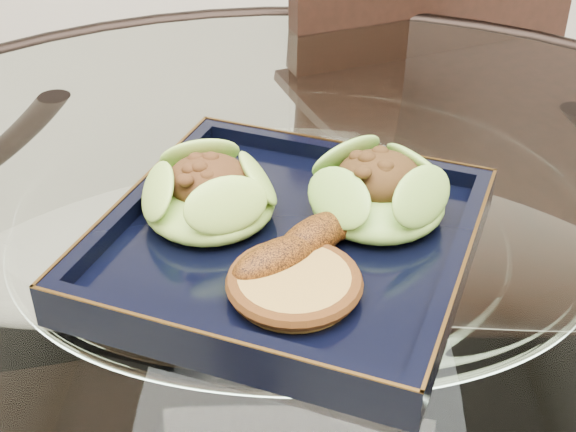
{
  "coord_description": "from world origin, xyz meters",
  "views": [
    {
      "loc": [
        0.02,
        -0.5,
        1.14
      ],
      "look_at": [
        -0.01,
        -0.0,
        0.8
      ],
      "focal_mm": 50.0,
      "sensor_mm": 36.0,
      "label": 1
    }
  ],
  "objects": [
    {
      "name": "dining_table",
      "position": [
        -0.0,
        -0.0,
        0.6
      ],
      "size": [
        1.13,
        1.13,
        0.77
      ],
      "color": "white",
      "rests_on": "ground"
    },
    {
      "name": "dining_chair",
      "position": [
        0.21,
        0.45,
        0.57
      ],
      "size": [
        0.59,
        0.59,
        1.03
      ],
      "rotation": [
        0.0,
        0.0,
        0.43
      ],
      "color": "black",
      "rests_on": "ground"
    },
    {
      "name": "navy_plate",
      "position": [
        -0.01,
        -0.0,
        0.77
      ],
      "size": [
        0.34,
        0.34,
        0.02
      ],
      "primitive_type": "cube",
      "rotation": [
        0.0,
        0.0,
        -0.31
      ],
      "color": "black",
      "rests_on": "dining_table"
    },
    {
      "name": "lettuce_wrap_left",
      "position": [
        -0.07,
        0.02,
        0.8
      ],
      "size": [
        0.11,
        0.11,
        0.04
      ],
      "primitive_type": "ellipsoid",
      "rotation": [
        0.0,
        0.0,
        -0.04
      ],
      "color": "#6EA12E",
      "rests_on": "navy_plate"
    },
    {
      "name": "lettuce_wrap_right",
      "position": [
        0.06,
        0.03,
        0.8
      ],
      "size": [
        0.13,
        0.13,
        0.04
      ],
      "primitive_type": "ellipsoid",
      "rotation": [
        0.0,
        0.0,
        0.33
      ],
      "color": "olive",
      "rests_on": "navy_plate"
    },
    {
      "name": "roasted_plantain",
      "position": [
        0.01,
        -0.02,
        0.8
      ],
      "size": [
        0.12,
        0.13,
        0.03
      ],
      "primitive_type": "ellipsoid",
      "rotation": [
        0.0,
        0.0,
        0.85
      ],
      "color": "#67320A",
      "rests_on": "navy_plate"
    },
    {
      "name": "crumb_patty",
      "position": [
        -0.0,
        -0.07,
        0.79
      ],
      "size": [
        0.1,
        0.1,
        0.02
      ],
      "primitive_type": "cylinder",
      "rotation": [
        0.0,
        0.0,
        -0.28
      ],
      "color": "#AC8239",
      "rests_on": "navy_plate"
    }
  ]
}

